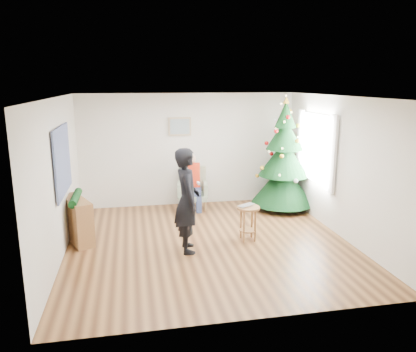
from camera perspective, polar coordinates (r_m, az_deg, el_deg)
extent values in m
plane|color=brown|center=(7.45, 0.12, -9.35)|extent=(5.00, 5.00, 0.00)
plane|color=white|center=(6.89, 0.13, 11.08)|extent=(5.00, 5.00, 0.00)
plane|color=silver|center=(9.47, -2.77, 3.71)|extent=(5.00, 0.00, 5.00)
plane|color=silver|center=(4.71, 5.96, -6.07)|extent=(5.00, 0.00, 5.00)
plane|color=silver|center=(7.03, -20.31, -0.40)|extent=(0.00, 5.00, 5.00)
plane|color=silver|center=(7.91, 18.20, 1.19)|extent=(0.00, 5.00, 5.00)
cube|color=white|center=(8.73, 14.98, 3.81)|extent=(0.04, 1.30, 1.40)
cube|color=white|center=(8.06, 17.08, 2.93)|extent=(0.05, 0.25, 1.50)
cube|color=white|center=(9.39, 12.84, 4.55)|extent=(0.05, 0.25, 1.50)
cylinder|color=#3F2816|center=(9.48, 10.37, -3.55)|extent=(0.11, 0.11, 0.32)
cone|color=black|center=(9.37, 10.47, -1.02)|extent=(1.40, 1.40, 0.92)
cone|color=black|center=(9.24, 10.62, 2.55)|extent=(1.12, 1.12, 0.81)
cone|color=black|center=(9.16, 10.77, 5.86)|extent=(0.82, 0.82, 0.70)
cone|color=black|center=(9.12, 10.88, 8.55)|extent=(0.47, 0.47, 0.59)
cone|color=gold|center=(9.10, 10.96, 10.45)|extent=(0.15, 0.15, 0.15)
cylinder|color=brown|center=(7.40, 5.70, -4.47)|extent=(0.42, 0.42, 0.04)
cylinder|color=brown|center=(7.54, 5.62, -7.56)|extent=(0.32, 0.32, 0.02)
imported|color=silver|center=(7.39, 5.70, -4.22)|extent=(0.41, 0.38, 0.03)
cube|color=gray|center=(9.21, -2.17, -2.86)|extent=(0.70, 0.66, 0.12)
cube|color=gray|center=(9.38, -2.20, -0.42)|extent=(0.63, 0.20, 0.60)
cube|color=gray|center=(9.17, -4.01, -1.91)|extent=(0.16, 0.50, 0.30)
cube|color=gray|center=(9.17, -0.35, -1.88)|extent=(0.16, 0.50, 0.30)
cube|color=navy|center=(9.11, -2.11, -2.19)|extent=(0.41, 0.42, 0.14)
cube|color=red|center=(9.21, -2.32, 0.10)|extent=(0.40, 0.25, 0.55)
sphere|color=tan|center=(9.12, -2.32, 2.40)|extent=(0.20, 0.20, 0.20)
imported|color=black|center=(6.84, -2.96, -3.45)|extent=(0.44, 0.66, 1.79)
cube|color=white|center=(6.76, -1.35, -1.01)|extent=(0.04, 0.13, 0.04)
cube|color=brown|center=(7.77, -17.92, -5.89)|extent=(0.67, 1.04, 0.80)
cylinder|color=black|center=(7.64, -18.13, -2.91)|extent=(0.14, 0.90, 0.14)
cube|color=black|center=(7.26, -19.79, 2.07)|extent=(0.03, 1.50, 1.15)
cube|color=tan|center=(9.35, -4.00, 6.97)|extent=(0.52, 0.03, 0.42)
cube|color=gray|center=(9.32, -3.98, 6.95)|extent=(0.44, 0.02, 0.34)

